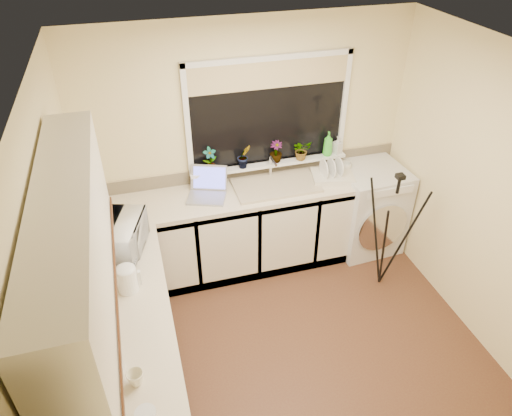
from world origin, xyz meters
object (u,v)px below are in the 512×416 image
object	(u,v)px
plant_a	(210,160)
cup_back	(346,167)
plant_b	(244,156)
laptop	(208,188)
microwave	(120,237)
soap_bottle_green	(328,144)
tripod	(389,232)
washing_machine	(367,208)
cup_left	(136,378)
plant_d	(302,150)
steel_jar	(116,362)
kettle	(127,280)
plant_c	(276,152)
soap_bottle_clear	(337,145)
dish_rack	(332,177)

from	to	relation	value
plant_a	cup_back	distance (m)	1.40
plant_b	laptop	bearing A→B (deg)	-159.28
microwave	plant_b	distance (m)	1.46
soap_bottle_green	tripod	bearing A→B (deg)	-71.30
washing_machine	laptop	xyz separation A→B (m)	(-1.70, 0.08, 0.49)
microwave	cup_left	xyz separation A→B (m)	(0.02, -1.28, -0.09)
soap_bottle_green	plant_b	bearing A→B (deg)	-179.24
laptop	tripod	distance (m)	1.76
plant_a	plant_d	bearing A→B (deg)	-0.98
laptop	steel_jar	size ratio (longest dim) A/B	3.81
kettle	steel_jar	distance (m)	0.68
microwave	plant_d	bearing A→B (deg)	-49.03
plant_d	tripod	bearing A→B (deg)	-56.06
plant_c	soap_bottle_green	size ratio (longest dim) A/B	0.86
laptop	microwave	world-z (taller)	microwave
plant_b	plant_c	distance (m)	0.33
soap_bottle_clear	laptop	bearing A→B (deg)	-172.79
plant_a	microwave	bearing A→B (deg)	-138.33
soap_bottle_clear	cup_back	world-z (taller)	soap_bottle_clear
plant_b	cup_left	world-z (taller)	plant_b
plant_d	soap_bottle_clear	xyz separation A→B (m)	(0.40, 0.02, -0.01)
soap_bottle_green	plant_d	bearing A→B (deg)	-178.03
steel_jar	soap_bottle_green	bearing A→B (deg)	41.47
plant_c	soap_bottle_clear	distance (m)	0.66
plant_b	cup_left	size ratio (longest dim) A/B	2.34
plant_a	soap_bottle_green	world-z (taller)	soap_bottle_green
dish_rack	tripod	xyz separation A→B (m)	(0.33, -0.64, -0.30)
soap_bottle_green	kettle	bearing A→B (deg)	-148.74
tripod	plant_d	size ratio (longest dim) A/B	6.19
plant_a	soap_bottle_clear	bearing A→B (deg)	0.32
kettle	soap_bottle_clear	xyz separation A→B (m)	(2.20, 1.28, 0.14)
kettle	plant_c	bearing A→B (deg)	39.77
plant_c	soap_bottle_clear	size ratio (longest dim) A/B	1.21
washing_machine	microwave	world-z (taller)	microwave
steel_jar	plant_c	distance (m)	2.56
plant_a	soap_bottle_green	distance (m)	1.21
plant_d	plant_a	bearing A→B (deg)	179.02
plant_c	steel_jar	bearing A→B (deg)	-130.13
plant_d	soap_bottle_green	size ratio (longest dim) A/B	0.81
plant_a	dish_rack	bearing A→B (deg)	-11.59
kettle	plant_a	world-z (taller)	plant_a
microwave	plant_b	xyz separation A→B (m)	(1.23, 0.78, 0.13)
washing_machine	steel_jar	size ratio (longest dim) A/B	7.91
steel_jar	cup_left	distance (m)	0.17
steel_jar	plant_d	distance (m)	2.72
plant_a	soap_bottle_clear	world-z (taller)	plant_a
kettle	soap_bottle_green	xyz separation A→B (m)	(2.08, 1.26, 0.18)
laptop	kettle	distance (m)	1.36
tripod	plant_a	bearing A→B (deg)	162.34
washing_machine	dish_rack	world-z (taller)	dish_rack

